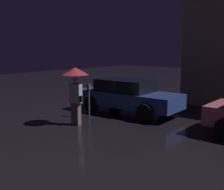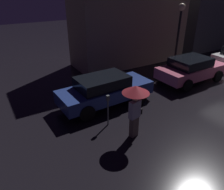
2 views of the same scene
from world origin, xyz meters
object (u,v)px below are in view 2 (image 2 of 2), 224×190
parked_car_blue (105,90)px  street_lamp_near (180,23)px  parking_meter (108,107)px  parked_car_pink (191,69)px  pedestrian_with_umbrella (135,99)px

parked_car_blue → street_lamp_near: bearing=14.5°
parking_meter → street_lamp_near: 8.49m
parked_car_pink → parking_meter: (-6.55, -1.47, 0.06)m
parked_car_pink → parking_meter: size_ratio=3.10×
pedestrian_with_umbrella → parking_meter: (-0.47, 1.15, -0.78)m
parking_meter → parked_car_pink: bearing=12.6°
pedestrian_with_umbrella → street_lamp_near: 8.49m
pedestrian_with_umbrella → parking_meter: pedestrian_with_umbrella is taller
parked_car_blue → parked_car_pink: parked_car_blue is taller
parked_car_pink → pedestrian_with_umbrella: 6.67m
parked_car_pink → pedestrian_with_umbrella: (-6.08, -2.62, 0.83)m
parked_car_pink → street_lamp_near: (0.83, 2.10, 2.28)m
pedestrian_with_umbrella → parking_meter: bearing=101.3°
parked_car_pink → street_lamp_near: 3.21m
parked_car_pink → pedestrian_with_umbrella: size_ratio=2.00×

